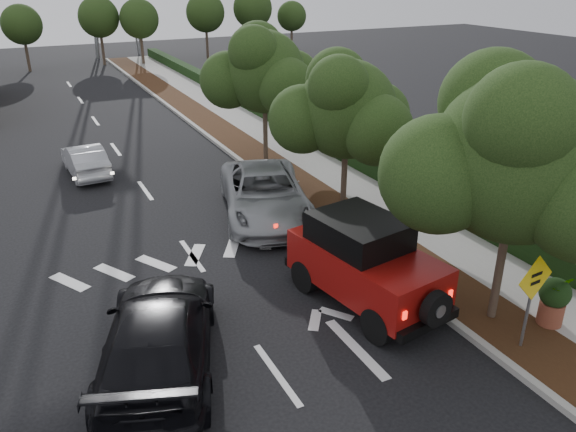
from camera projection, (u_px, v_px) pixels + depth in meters
ground at (277, 374)px, 11.99m from camera, size 120.00×120.00×0.00m
curb at (254, 171)px, 23.64m from camera, size 0.20×70.00×0.15m
planting_strip at (275, 168)px, 24.05m from camera, size 1.80×70.00×0.12m
sidewalk at (314, 162)px, 24.82m from camera, size 2.00×70.00×0.12m
hedge at (342, 150)px, 25.25m from camera, size 0.80×70.00×0.80m
transmission_tower at (120, 57)px, 53.71m from camera, size 7.00×4.00×28.00m
street_tree_near at (490, 320)px, 13.85m from camera, size 3.80×3.80×5.92m
street_tree_mid at (342, 216)px, 19.58m from camera, size 3.20×3.20×5.32m
street_tree_far at (266, 163)px, 24.90m from camera, size 3.40×3.40×5.62m
red_jeep at (360, 260)px, 14.20m from camera, size 2.60×4.66×2.30m
silver_suv_ahead at (265, 194)px, 19.28m from camera, size 4.35×6.49×1.66m
black_suv_oncoming at (159, 336)px, 11.88m from camera, size 4.06×6.05×1.63m
silver_sedan_oncoming at (85, 160)px, 23.25m from camera, size 1.57×3.94×1.28m
speed_hump_sign at (533, 290)px, 12.10m from camera, size 1.08×0.13×2.30m
terracotta_planter at (554, 297)px, 13.20m from camera, size 0.73×0.73×1.27m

